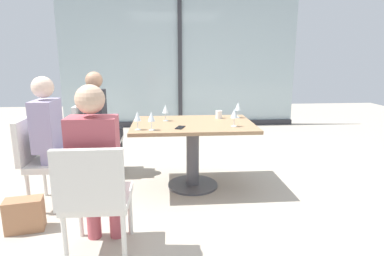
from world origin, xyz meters
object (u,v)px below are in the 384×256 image
(chair_side_end, at_px, (44,156))
(person_side_end, at_px, (54,135))
(dining_table_main, at_px, (193,139))
(cell_phone_on_table, at_px, (180,127))
(person_front_left, at_px, (96,162))
(wine_glass_3, at_px, (238,107))
(coffee_cup, at_px, (219,114))
(chair_far_left, at_px, (94,135))
(wine_glass_4, at_px, (165,109))
(chair_front_left, at_px, (95,194))
(wine_glass_0, at_px, (234,114))
(person_far_left, at_px, (102,118))
(handbag_0, at_px, (25,215))
(wine_glass_1, at_px, (151,117))
(wine_glass_2, at_px, (137,117))

(chair_side_end, xyz_separation_m, person_side_end, (0.11, 0.00, 0.20))
(dining_table_main, xyz_separation_m, cell_phone_on_table, (-0.15, -0.23, 0.19))
(chair_side_end, bearing_deg, person_front_left, -50.51)
(wine_glass_3, height_order, coffee_cup, wine_glass_3)
(cell_phone_on_table, bearing_deg, chair_far_left, 164.61)
(person_side_end, bearing_deg, wine_glass_4, 23.44)
(chair_front_left, bearing_deg, coffee_cup, 53.30)
(chair_side_end, height_order, cell_phone_on_table, chair_side_end)
(dining_table_main, distance_m, coffee_cup, 0.46)
(chair_side_end, relative_size, chair_front_left, 1.00)
(wine_glass_0, bearing_deg, person_far_left, 154.40)
(chair_side_end, relative_size, cell_phone_on_table, 6.04)
(dining_table_main, relative_size, cell_phone_on_table, 9.06)
(chair_side_end, distance_m, handbag_0, 0.61)
(wine_glass_0, bearing_deg, handbag_0, -161.90)
(wine_glass_1, relative_size, wine_glass_3, 1.00)
(chair_far_left, relative_size, handbag_0, 2.90)
(wine_glass_1, xyz_separation_m, wine_glass_4, (0.14, 0.44, 0.00))
(dining_table_main, xyz_separation_m, wine_glass_1, (-0.43, -0.31, 0.31))
(handbag_0, bearing_deg, wine_glass_0, 6.72)
(dining_table_main, xyz_separation_m, chair_far_left, (-1.18, 0.50, -0.05))
(chair_far_left, height_order, cell_phone_on_table, chair_far_left)
(person_front_left, height_order, wine_glass_0, person_front_left)
(dining_table_main, relative_size, handbag_0, 4.35)
(wine_glass_4, bearing_deg, person_far_left, 154.64)
(person_far_left, distance_m, coffee_cup, 1.42)
(wine_glass_4, bearing_deg, dining_table_main, -23.87)
(coffee_cup, bearing_deg, wine_glass_0, -79.13)
(person_front_left, distance_m, wine_glass_3, 1.94)
(chair_far_left, xyz_separation_m, wine_glass_1, (0.75, -0.81, 0.37))
(chair_far_left, relative_size, wine_glass_4, 4.70)
(handbag_0, bearing_deg, person_front_left, -36.16)
(chair_far_left, bearing_deg, person_side_end, -102.15)
(person_side_end, xyz_separation_m, person_far_left, (0.29, 0.83, 0.00))
(wine_glass_0, bearing_deg, person_side_end, -176.08)
(chair_side_end, relative_size, wine_glass_3, 4.70)
(wine_glass_0, bearing_deg, coffee_cup, 100.87)
(person_side_end, bearing_deg, wine_glass_2, 3.22)
(chair_front_left, height_order, person_side_end, person_side_end)
(wine_glass_4, bearing_deg, chair_front_left, -109.74)
(person_far_left, distance_m, wine_glass_2, 0.95)
(chair_far_left, bearing_deg, handbag_0, -103.06)
(person_side_end, height_order, person_front_left, same)
(wine_glass_0, relative_size, coffee_cup, 2.06)
(chair_side_end, distance_m, coffee_cup, 1.90)
(person_front_left, relative_size, wine_glass_1, 6.81)
(wine_glass_3, bearing_deg, cell_phone_on_table, -145.46)
(chair_side_end, height_order, wine_glass_4, wine_glass_4)
(person_front_left, xyz_separation_m, wine_glass_4, (0.50, 1.28, 0.16))
(dining_table_main, distance_m, person_front_left, 1.40)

